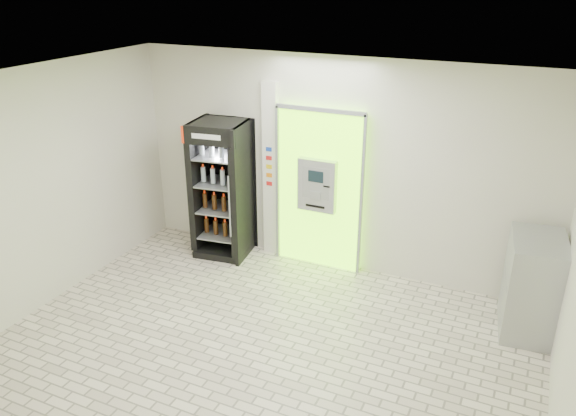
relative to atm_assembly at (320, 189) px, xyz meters
The scene contains 6 objects.
ground 2.69m from the atm_assembly, 85.26° to the right, with size 6.00×6.00×0.00m, color beige.
room_shell 2.51m from the atm_assembly, 85.26° to the right, with size 6.00×6.00×6.00m.
atm_assembly is the anchor object (origin of this frame).
pillar 0.79m from the atm_assembly, behind, with size 0.22×0.11×2.60m.
beverage_cooler 1.46m from the atm_assembly, 169.84° to the right, with size 0.85×0.79×2.04m.
steel_cabinet 2.99m from the atm_assembly, 10.08° to the right, with size 0.70×0.96×1.19m.
Camera 1 is at (2.46, -4.45, 4.00)m, focal length 35.00 mm.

